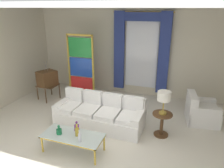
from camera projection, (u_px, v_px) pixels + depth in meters
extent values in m
plane|color=silver|center=(103.00, 136.00, 5.29)|extent=(16.00, 16.00, 0.00)
cube|color=beige|center=(135.00, 53.00, 7.50)|extent=(8.00, 0.12, 3.00)
cube|color=white|center=(114.00, 6.00, 4.98)|extent=(8.00, 7.60, 0.04)
cube|color=white|center=(141.00, 52.00, 7.33)|extent=(1.10, 0.02, 2.50)
cylinder|color=gold|center=(143.00, 12.00, 6.81)|extent=(2.00, 0.04, 0.04)
cube|color=navy|center=(119.00, 51.00, 7.48)|extent=(0.36, 0.12, 2.70)
cube|color=navy|center=(164.00, 54.00, 7.00)|extent=(0.36, 0.12, 2.70)
cube|color=navy|center=(142.00, 17.00, 6.84)|extent=(1.80, 0.10, 0.28)
cube|color=white|center=(99.00, 119.00, 5.70)|extent=(2.33, 0.94, 0.38)
cube|color=white|center=(104.00, 107.00, 5.96)|extent=(2.32, 0.24, 0.78)
cube|color=white|center=(138.00, 123.00, 5.32)|extent=(0.21, 0.86, 0.56)
cube|color=white|center=(64.00, 110.00, 6.02)|extent=(0.21, 0.86, 0.56)
cube|color=white|center=(130.00, 117.00, 5.29)|extent=(0.55, 0.75, 0.12)
cube|color=white|center=(134.00, 104.00, 5.49)|extent=(0.51, 0.15, 0.40)
cube|color=white|center=(108.00, 113.00, 5.48)|extent=(0.55, 0.75, 0.12)
cube|color=white|center=(113.00, 101.00, 5.68)|extent=(0.51, 0.15, 0.40)
cube|color=white|center=(88.00, 110.00, 5.67)|extent=(0.55, 0.75, 0.12)
cube|color=white|center=(93.00, 98.00, 5.87)|extent=(0.51, 0.15, 0.40)
cube|color=white|center=(69.00, 106.00, 5.86)|extent=(0.55, 0.75, 0.12)
cube|color=white|center=(75.00, 95.00, 6.06)|extent=(0.51, 0.15, 0.40)
cube|color=silver|center=(73.00, 135.00, 4.60)|extent=(1.33, 0.58, 0.02)
cube|color=gold|center=(79.00, 130.00, 4.84)|extent=(1.33, 0.04, 0.03)
cube|color=gold|center=(66.00, 143.00, 4.37)|extent=(1.33, 0.04, 0.03)
cube|color=gold|center=(47.00, 131.00, 4.81)|extent=(0.04, 0.58, 0.03)
cube|color=gold|center=(100.00, 142.00, 4.40)|extent=(0.04, 0.58, 0.03)
cylinder|color=gold|center=(55.00, 132.00, 5.09)|extent=(0.04, 0.04, 0.38)
cylinder|color=gold|center=(104.00, 143.00, 4.70)|extent=(0.04, 0.04, 0.38)
cylinder|color=gold|center=(42.00, 144.00, 4.64)|extent=(0.04, 0.04, 0.38)
cylinder|color=gold|center=(95.00, 157.00, 4.25)|extent=(0.04, 0.04, 0.38)
cylinder|color=gold|center=(77.00, 132.00, 4.55)|extent=(0.08, 0.08, 0.18)
cylinder|color=gold|center=(77.00, 127.00, 4.51)|extent=(0.04, 0.04, 0.06)
sphere|color=gold|center=(77.00, 125.00, 4.49)|extent=(0.05, 0.05, 0.05)
cylinder|color=#196B3D|center=(59.00, 132.00, 4.62)|extent=(0.12, 0.12, 0.11)
cylinder|color=#196B3D|center=(59.00, 128.00, 4.59)|extent=(0.04, 0.04, 0.05)
sphere|color=#196B3D|center=(59.00, 126.00, 4.57)|extent=(0.05, 0.05, 0.05)
cylinder|color=silver|center=(80.00, 138.00, 4.34)|extent=(0.06, 0.06, 0.18)
cylinder|color=silver|center=(79.00, 133.00, 4.30)|extent=(0.03, 0.03, 0.06)
sphere|color=silver|center=(79.00, 131.00, 4.28)|extent=(0.04, 0.04, 0.04)
cylinder|color=#753384|center=(77.00, 128.00, 4.75)|extent=(0.11, 0.11, 0.13)
cylinder|color=#753384|center=(77.00, 124.00, 4.72)|extent=(0.04, 0.04, 0.05)
sphere|color=#753384|center=(76.00, 122.00, 4.71)|extent=(0.05, 0.05, 0.05)
cube|color=brown|center=(48.00, 85.00, 7.27)|extent=(0.62, 0.54, 0.03)
cylinder|color=brown|center=(38.00, 93.00, 7.29)|extent=(0.04, 0.04, 0.50)
cylinder|color=brown|center=(51.00, 88.00, 7.70)|extent=(0.04, 0.04, 0.50)
cylinder|color=brown|center=(46.00, 96.00, 7.01)|extent=(0.04, 0.04, 0.50)
cylinder|color=brown|center=(60.00, 91.00, 7.42)|extent=(0.04, 0.04, 0.50)
cube|color=brown|center=(47.00, 78.00, 7.18)|extent=(0.64, 0.69, 0.48)
cube|color=black|center=(43.00, 76.00, 7.32)|extent=(0.14, 0.37, 0.30)
cylinder|color=gold|center=(42.00, 82.00, 7.32)|extent=(0.02, 0.04, 0.04)
cylinder|color=gold|center=(46.00, 81.00, 7.44)|extent=(0.02, 0.04, 0.04)
cylinder|color=silver|center=(46.00, 66.00, 7.04)|extent=(0.05, 0.13, 0.34)
cylinder|color=silver|center=(46.00, 66.00, 7.04)|extent=(0.05, 0.13, 0.34)
cube|color=white|center=(202.00, 115.00, 5.88)|extent=(0.90, 0.90, 0.40)
cube|color=white|center=(204.00, 107.00, 5.80)|extent=(0.78, 0.78, 0.10)
cube|color=white|center=(191.00, 108.00, 5.87)|extent=(0.31, 0.82, 0.80)
cube|color=white|center=(201.00, 107.00, 6.15)|extent=(0.75, 0.28, 0.58)
cube|color=white|center=(205.00, 118.00, 5.56)|extent=(0.75, 0.28, 0.58)
cube|color=gold|center=(69.00, 66.00, 7.32)|extent=(0.05, 0.05, 2.20)
cube|color=gold|center=(93.00, 68.00, 7.04)|extent=(0.05, 0.05, 2.20)
cube|color=gold|center=(79.00, 35.00, 6.82)|extent=(0.90, 0.05, 0.06)
cube|color=gold|center=(82.00, 96.00, 7.54)|extent=(0.90, 0.05, 0.10)
cube|color=red|center=(82.00, 86.00, 7.41)|extent=(0.82, 0.02, 0.64)
cube|color=#1E47B7|center=(81.00, 67.00, 7.18)|extent=(0.82, 0.02, 0.64)
cube|color=#238E3D|center=(80.00, 48.00, 6.95)|extent=(0.82, 0.02, 0.64)
cylinder|color=beige|center=(89.00, 102.00, 7.12)|extent=(0.16, 0.16, 0.06)
ellipsoid|color=#1F6276|center=(89.00, 99.00, 7.08)|extent=(0.18, 0.32, 0.20)
sphere|color=#1F6276|center=(91.00, 94.00, 7.16)|extent=(0.09, 0.09, 0.09)
cone|color=gold|center=(91.00, 94.00, 7.22)|extent=(0.02, 0.04, 0.02)
cone|color=#2D8D39|center=(86.00, 98.00, 6.88)|extent=(0.44, 0.40, 0.50)
cylinder|color=brown|center=(163.00, 114.00, 5.13)|extent=(0.48, 0.48, 0.03)
cylinder|color=brown|center=(162.00, 125.00, 5.23)|extent=(0.08, 0.08, 0.55)
cylinder|color=brown|center=(161.00, 134.00, 5.32)|extent=(0.36, 0.36, 0.03)
cylinder|color=#B29338|center=(163.00, 113.00, 5.12)|extent=(0.18, 0.18, 0.04)
cylinder|color=#B29338|center=(163.00, 105.00, 5.05)|extent=(0.03, 0.03, 0.36)
cylinder|color=white|center=(164.00, 96.00, 4.97)|extent=(0.32, 0.32, 0.22)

